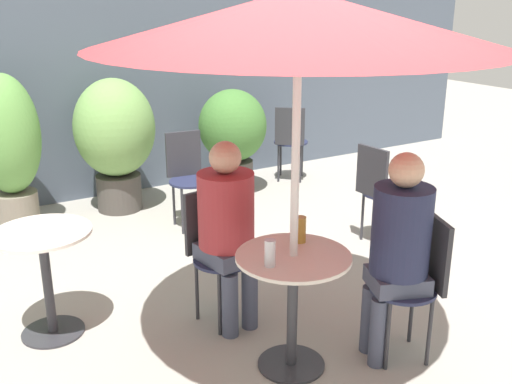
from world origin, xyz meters
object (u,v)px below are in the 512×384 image
cafe_table_far (45,263)px  seated_person_0 (398,241)px  seated_person_1 (228,221)px  umbrella (299,19)px  potted_plant_1 (115,135)px  bistro_chair_3 (290,137)px  beer_glass_1 (270,253)px  bistro_chair_2 (187,170)px  bistro_chair_1 (215,243)px  bistro_chair_0 (419,275)px  beer_glass_0 (300,229)px  potted_plant_2 (233,133)px  potted_plant_0 (8,145)px  bistro_chair_4 (378,186)px  cafe_table_near (293,287)px

cafe_table_far → seated_person_0: size_ratio=0.56×
seated_person_1 → umbrella: (0.09, -0.59, 1.22)m
seated_person_1 → potted_plant_1: potted_plant_1 is taller
bistro_chair_3 → beer_glass_1: (-2.18, -3.04, 0.25)m
bistro_chair_2 → bistro_chair_1: bearing=-102.5°
cafe_table_far → bistro_chair_0: bistro_chair_0 is taller
seated_person_0 → cafe_table_far: bearing=-106.3°
beer_glass_0 → potted_plant_1: (-0.12, 2.96, -0.02)m
potted_plant_2 → bistro_chair_2: bearing=-142.8°
bistro_chair_2 → potted_plant_0: 1.60m
bistro_chair_4 → seated_person_1: 1.81m
potted_plant_0 → potted_plant_2: 2.22m
bistro_chair_1 → cafe_table_near: bearing=-90.0°
cafe_table_far → potted_plant_2: size_ratio=0.63×
bistro_chair_0 → seated_person_0: seated_person_0 is taller
cafe_table_near → bistro_chair_2: bearing=79.5°
potted_plant_2 → beer_glass_1: bearing=-115.5°
bistro_chair_0 → potted_plant_0: size_ratio=0.61×
bistro_chair_0 → bistro_chair_4: size_ratio=1.00×
cafe_table_near → potted_plant_0: 3.26m
cafe_table_near → cafe_table_far: 1.54m
bistro_chair_3 → potted_plant_0: bearing=36.8°
bistro_chair_3 → beer_glass_1: bearing=93.3°
cafe_table_near → bistro_chair_2: 2.40m
cafe_table_near → bistro_chair_1: size_ratio=0.81×
beer_glass_0 → seated_person_1: bearing=116.0°
beer_glass_0 → bistro_chair_1: bearing=112.2°
seated_person_1 → potted_plant_2: bearing=52.0°
cafe_table_far → beer_glass_1: 1.48m
cafe_table_far → bistro_chair_2: bistro_chair_2 is taller
cafe_table_far → beer_glass_1: size_ratio=4.75×
bistro_chair_1 → umbrella: bearing=-90.0°
beer_glass_1 → potted_plant_1: size_ratio=0.11×
bistro_chair_0 → potted_plant_2: (0.57, 3.26, 0.13)m
bistro_chair_1 → bistro_chair_4: 1.78m
bistro_chair_3 → seated_person_0: (-1.44, -3.21, 0.22)m
bistro_chair_2 → potted_plant_1: potted_plant_1 is taller
bistro_chair_0 → cafe_table_near: bearing=-90.0°
bistro_chair_4 → potted_plant_0: size_ratio=0.61×
potted_plant_1 → umbrella: umbrella is taller
cafe_table_far → bistro_chair_3: size_ratio=0.81×
bistro_chair_0 → bistro_chair_3: size_ratio=1.00×
cafe_table_near → beer_glass_0: (0.14, 0.13, 0.27)m
bistro_chair_4 → potted_plant_1: 2.56m
bistro_chair_2 → beer_glass_1: bearing=-98.4°
bistro_chair_1 → potted_plant_2: (1.37, 2.25, 0.13)m
bistro_chair_3 → bistro_chair_2: bearing=60.9°
bistro_chair_0 → potted_plant_1: size_ratio=0.67×
bistro_chair_2 → bistro_chair_4: bearing=-40.2°
bistro_chair_1 → beer_glass_1: (-0.07, -0.78, 0.25)m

